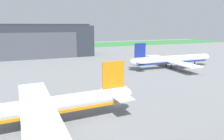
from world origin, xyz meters
TOP-DOWN VIEW (x-y plane):
  - ground_plane at (0.00, 0.00)m, footprint 440.00×440.00m
  - grass_field_strip at (0.00, 176.31)m, footprint 440.00×56.00m
  - maintenance_hangar at (-32.03, 105.15)m, footprint 107.13×30.18m
  - airliner_far_left at (47.43, 36.13)m, footprint 48.77×38.93m
  - airliner_near_right at (-21.53, -6.27)m, footprint 48.82×43.10m

SIDE VIEW (x-z plane):
  - ground_plane at x=0.00m, z-range 0.00..0.00m
  - grass_field_strip at x=0.00m, z-range 0.00..0.08m
  - airliner_far_left at x=47.43m, z-range -2.60..10.85m
  - airliner_near_right at x=-21.53m, z-range -2.37..10.99m
  - maintenance_hangar at x=-32.03m, z-range -0.46..22.48m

